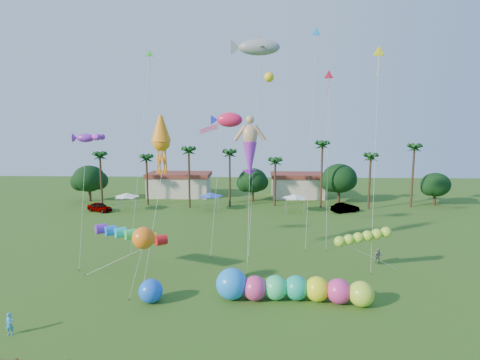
{
  "coord_description": "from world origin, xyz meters",
  "views": [
    {
      "loc": [
        1.39,
        -24.95,
        13.91
      ],
      "look_at": [
        0.0,
        10.0,
        9.0
      ],
      "focal_mm": 28.0,
      "sensor_mm": 36.0,
      "label": 1
    }
  ],
  "objects_px": {
    "caterpillar_inflatable": "(287,288)",
    "car_a": "(100,207)",
    "blue_ball": "(151,291)",
    "spectator_b": "(378,256)",
    "car_b": "(345,208)",
    "spectator_a": "(10,324)"
  },
  "relations": [
    {
      "from": "car_a",
      "to": "car_b",
      "type": "bearing_deg",
      "value": -63.62
    },
    {
      "from": "car_a",
      "to": "caterpillar_inflatable",
      "type": "xyz_separation_m",
      "value": [
        28.55,
        -31.42,
        0.32
      ]
    },
    {
      "from": "spectator_b",
      "to": "caterpillar_inflatable",
      "type": "height_order",
      "value": "caterpillar_inflatable"
    },
    {
      "from": "car_a",
      "to": "caterpillar_inflatable",
      "type": "distance_m",
      "value": 42.46
    },
    {
      "from": "caterpillar_inflatable",
      "to": "car_a",
      "type": "bearing_deg",
      "value": 136.17
    },
    {
      "from": "car_b",
      "to": "spectator_b",
      "type": "bearing_deg",
      "value": 151.11
    },
    {
      "from": "spectator_b",
      "to": "car_a",
      "type": "bearing_deg",
      "value": 176.12
    },
    {
      "from": "car_a",
      "to": "blue_ball",
      "type": "bearing_deg",
      "value": -126.37
    },
    {
      "from": "car_a",
      "to": "caterpillar_inflatable",
      "type": "height_order",
      "value": "caterpillar_inflatable"
    },
    {
      "from": "blue_ball",
      "to": "car_a",
      "type": "bearing_deg",
      "value": 118.73
    },
    {
      "from": "spectator_a",
      "to": "caterpillar_inflatable",
      "type": "bearing_deg",
      "value": 17.02
    },
    {
      "from": "spectator_a",
      "to": "blue_ball",
      "type": "xyz_separation_m",
      "value": [
        8.21,
        5.1,
        0.18
      ]
    },
    {
      "from": "spectator_a",
      "to": "spectator_b",
      "type": "bearing_deg",
      "value": 26.71
    },
    {
      "from": "car_a",
      "to": "spectator_b",
      "type": "xyz_separation_m",
      "value": [
        38.67,
        -22.59,
        0.03
      ]
    },
    {
      "from": "spectator_a",
      "to": "caterpillar_inflatable",
      "type": "relative_size",
      "value": 0.12
    },
    {
      "from": "caterpillar_inflatable",
      "to": "blue_ball",
      "type": "relative_size",
      "value": 6.57
    },
    {
      "from": "blue_ball",
      "to": "car_b",
      "type": "bearing_deg",
      "value": 54.99
    },
    {
      "from": "spectator_b",
      "to": "caterpillar_inflatable",
      "type": "bearing_deg",
      "value": -112.47
    },
    {
      "from": "car_a",
      "to": "caterpillar_inflatable",
      "type": "relative_size",
      "value": 0.35
    },
    {
      "from": "spectator_a",
      "to": "blue_ball",
      "type": "distance_m",
      "value": 9.67
    },
    {
      "from": "car_b",
      "to": "caterpillar_inflatable",
      "type": "xyz_separation_m",
      "value": [
        -12.32,
        -32.48,
        0.3
      ]
    },
    {
      "from": "car_a",
      "to": "car_b",
      "type": "height_order",
      "value": "car_b"
    }
  ]
}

